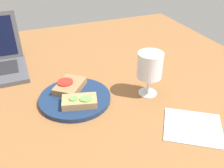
{
  "coord_description": "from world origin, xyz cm",
  "views": [
    {
      "loc": [
        -19.61,
        -68.07,
        51.1
      ],
      "look_at": [
        5.58,
        -5.11,
        8.0
      ],
      "focal_mm": 40.0,
      "sensor_mm": 36.0,
      "label": 1
    }
  ],
  "objects_px": {
    "napkin": "(193,127)",
    "plate": "(75,98)",
    "wine_glass": "(150,67)",
    "sandwich_with_cucumber": "(80,101)",
    "sandwich_with_tomato": "(70,86)"
  },
  "relations": [
    {
      "from": "plate",
      "to": "sandwich_with_tomato",
      "type": "xyz_separation_m",
      "value": [
        -0.0,
        0.05,
        0.02
      ]
    },
    {
      "from": "napkin",
      "to": "plate",
      "type": "bearing_deg",
      "value": 137.46
    },
    {
      "from": "wine_glass",
      "to": "napkin",
      "type": "xyz_separation_m",
      "value": [
        0.04,
        -0.2,
        -0.1
      ]
    },
    {
      "from": "sandwich_with_cucumber",
      "to": "napkin",
      "type": "distance_m",
      "value": 0.34
    },
    {
      "from": "plate",
      "to": "napkin",
      "type": "relative_size",
      "value": 1.46
    },
    {
      "from": "sandwich_with_tomato",
      "to": "sandwich_with_cucumber",
      "type": "xyz_separation_m",
      "value": [
        0.01,
        -0.1,
        -0.0
      ]
    },
    {
      "from": "sandwich_with_tomato",
      "to": "wine_glass",
      "type": "distance_m",
      "value": 0.27
    },
    {
      "from": "sandwich_with_tomato",
      "to": "sandwich_with_cucumber",
      "type": "bearing_deg",
      "value": -85.25
    },
    {
      "from": "sandwich_with_cucumber",
      "to": "wine_glass",
      "type": "distance_m",
      "value": 0.25
    },
    {
      "from": "plate",
      "to": "sandwich_with_cucumber",
      "type": "bearing_deg",
      "value": -85.61
    },
    {
      "from": "sandwich_with_cucumber",
      "to": "plate",
      "type": "bearing_deg",
      "value": 94.39
    },
    {
      "from": "plate",
      "to": "sandwich_with_tomato",
      "type": "distance_m",
      "value": 0.05
    },
    {
      "from": "plate",
      "to": "sandwich_with_cucumber",
      "type": "xyz_separation_m",
      "value": [
        0.0,
        -0.05,
        0.02
      ]
    },
    {
      "from": "sandwich_with_tomato",
      "to": "napkin",
      "type": "bearing_deg",
      "value": -47.2
    },
    {
      "from": "sandwich_with_cucumber",
      "to": "wine_glass",
      "type": "bearing_deg",
      "value": -1.07
    }
  ]
}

